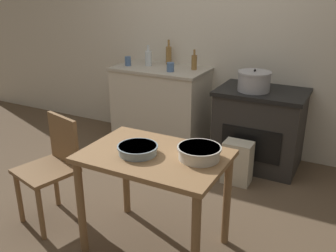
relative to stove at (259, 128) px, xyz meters
name	(u,v)px	position (x,y,z in m)	size (l,w,h in m)	color
ground_plane	(146,205)	(-0.63, -1.25, -0.41)	(14.00, 14.00, 0.00)	brown
wall_back	(217,35)	(-0.63, 0.34, 0.87)	(8.00, 0.07, 2.55)	beige
counter_cabinet	(161,107)	(-1.17, 0.01, 0.05)	(1.06, 0.61, 0.92)	beige
stove	(259,128)	(0.00, 0.00, 0.00)	(0.87, 0.64, 0.82)	#2D2B28
work_table	(155,171)	(-0.29, -1.67, 0.21)	(0.96, 0.65, 0.75)	#997047
chair	(53,166)	(-1.18, -1.73, 0.06)	(0.49, 0.49, 0.86)	olive
flour_sack	(237,162)	(-0.07, -0.48, -0.20)	(0.27, 0.19, 0.42)	beige
stock_pot	(254,81)	(-0.07, -0.08, 0.50)	(0.32, 0.32, 0.22)	#A8A8AD
mixing_bowl_large	(199,152)	(0.00, -1.60, 0.38)	(0.29, 0.29, 0.08)	silver
mixing_bowl_small	(138,149)	(-0.39, -1.72, 0.37)	(0.27, 0.27, 0.06)	#93A8B2
bottle_far_left	(169,55)	(-1.17, 0.21, 0.62)	(0.07, 0.07, 0.28)	olive
bottle_left	(194,62)	(-0.79, 0.09, 0.60)	(0.06, 0.06, 0.22)	olive
bottle_mid_left	(148,58)	(-1.34, 0.04, 0.60)	(0.08, 0.08, 0.23)	silver
cup_center_left	(170,67)	(-0.98, -0.11, 0.56)	(0.08, 0.08, 0.10)	#4C6B99
cup_center	(128,61)	(-1.55, -0.07, 0.57)	(0.07, 0.07, 0.10)	#4C6B99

